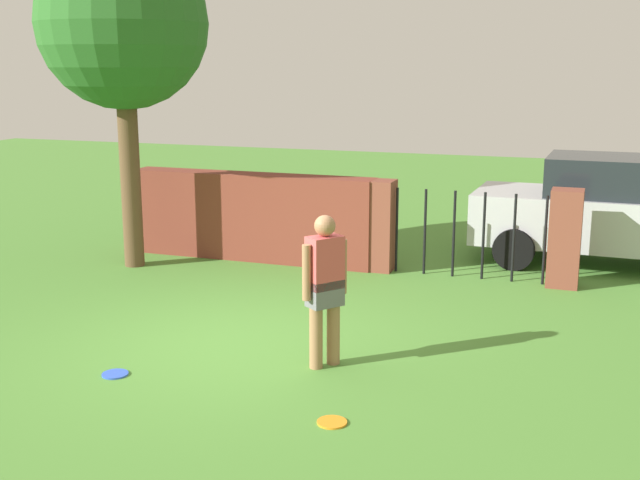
# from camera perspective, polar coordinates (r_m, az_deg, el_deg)

# --- Properties ---
(ground_plane) EXTENTS (40.00, 40.00, 0.00)m
(ground_plane) POSITION_cam_1_polar(r_m,az_deg,el_deg) (9.21, -6.07, -7.36)
(ground_plane) COLOR #4C8433
(brick_wall) EXTENTS (4.11, 0.50, 1.40)m
(brick_wall) POSITION_cam_1_polar(r_m,az_deg,el_deg) (12.92, -4.95, 1.69)
(brick_wall) COLOR brown
(brick_wall) RESTS_ON ground
(tree) EXTENTS (2.55, 2.55, 4.99)m
(tree) POSITION_cam_1_polar(r_m,az_deg,el_deg) (12.56, -13.99, 14.69)
(tree) COLOR brown
(tree) RESTS_ON ground
(person) EXTENTS (0.39, 0.45, 1.62)m
(person) POSITION_cam_1_polar(r_m,az_deg,el_deg) (8.22, 0.35, -3.16)
(person) COLOR #9E704C
(person) RESTS_ON ground
(fence_gate) EXTENTS (3.16, 0.44, 1.40)m
(fence_gate) POSITION_cam_1_polar(r_m,az_deg,el_deg) (11.92, 10.62, 0.59)
(fence_gate) COLOR brown
(fence_gate) RESTS_ON ground
(car) EXTENTS (4.24, 2.01, 1.72)m
(car) POSITION_cam_1_polar(r_m,az_deg,el_deg) (13.26, 20.21, 1.95)
(car) COLOR #B7B7BC
(car) RESTS_ON ground
(frisbee_blue) EXTENTS (0.27, 0.27, 0.02)m
(frisbee_blue) POSITION_cam_1_polar(r_m,az_deg,el_deg) (8.52, -14.49, -9.30)
(frisbee_blue) COLOR blue
(frisbee_blue) RESTS_ON ground
(frisbee_orange) EXTENTS (0.27, 0.27, 0.02)m
(frisbee_orange) POSITION_cam_1_polar(r_m,az_deg,el_deg) (7.24, 0.87, -12.94)
(frisbee_orange) COLOR orange
(frisbee_orange) RESTS_ON ground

